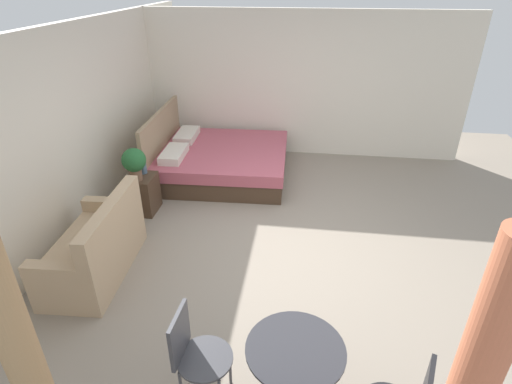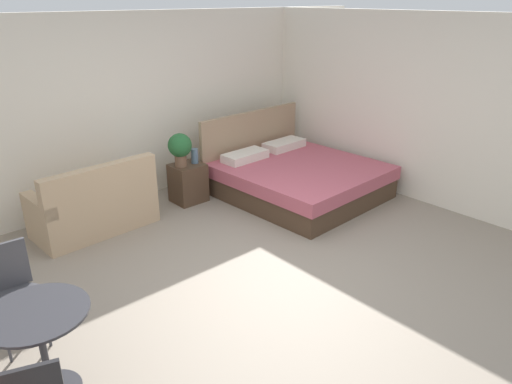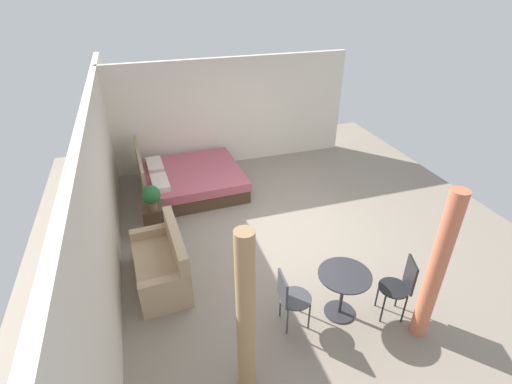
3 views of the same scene
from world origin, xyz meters
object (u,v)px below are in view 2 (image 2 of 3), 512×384
object	(u,v)px
bed	(296,177)
balcony_table	(41,337)
nightstand	(188,183)
potted_plant	(180,147)
cafe_chair_near_couch	(12,286)
vase	(195,156)
couch	(95,207)

from	to	relation	value
bed	balcony_table	world-z (taller)	bed
nightstand	potted_plant	bearing A→B (deg)	-176.97
balcony_table	bed	bearing A→B (deg)	19.62
bed	potted_plant	bearing A→B (deg)	149.68
bed	cafe_chair_near_couch	bearing A→B (deg)	-170.30
bed	vase	distance (m)	1.48
nightstand	balcony_table	world-z (taller)	balcony_table
potted_plant	bed	bearing A→B (deg)	-30.32
bed	nightstand	distance (m)	1.54
couch	cafe_chair_near_couch	bearing A→B (deg)	-132.13
potted_plant	cafe_chair_near_couch	world-z (taller)	potted_plant
bed	cafe_chair_near_couch	world-z (taller)	bed
cafe_chair_near_couch	couch	bearing A→B (deg)	47.87
bed	couch	size ratio (longest dim) A/B	1.49
potted_plant	vase	distance (m)	0.28
bed	couch	world-z (taller)	bed
nightstand	cafe_chair_near_couch	xyz separation A→B (m)	(-2.71, -1.51, 0.25)
vase	nightstand	bearing A→B (deg)	172.19
balcony_table	cafe_chair_near_couch	xyz separation A→B (m)	(0.04, 0.76, 0.03)
couch	nightstand	world-z (taller)	couch
bed	cafe_chair_near_couch	size ratio (longest dim) A/B	2.49
bed	nightstand	xyz separation A→B (m)	(-1.30, 0.83, 0.01)
potted_plant	cafe_chair_near_couch	xyz separation A→B (m)	(-2.61, -1.51, -0.29)
nightstand	cafe_chair_near_couch	distance (m)	3.11
bed	balcony_table	distance (m)	4.31
couch	nightstand	bearing A→B (deg)	0.56
cafe_chair_near_couch	balcony_table	bearing A→B (deg)	-93.21
couch	nightstand	size ratio (longest dim) A/B	2.67
bed	nightstand	bearing A→B (deg)	147.63
nightstand	vase	bearing A→B (deg)	-7.81
vase	cafe_chair_near_couch	bearing A→B (deg)	-152.16
nightstand	balcony_table	bearing A→B (deg)	-140.49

